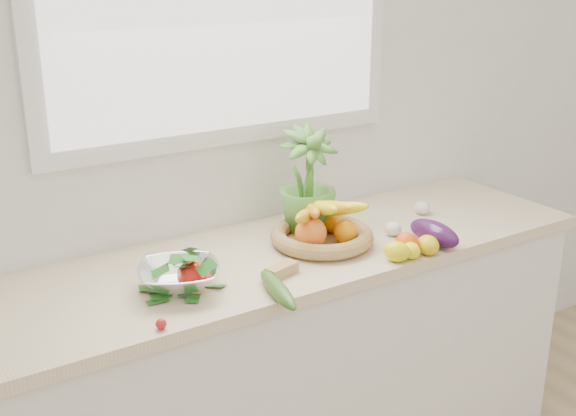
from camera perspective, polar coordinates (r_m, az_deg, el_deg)
back_wall at (r=2.44m, az=-5.10°, el=8.55°), size 4.50×0.02×2.70m
counter_cabinet at (r=2.55m, az=-1.22°, el=-13.36°), size 2.20×0.58×0.86m
countertop at (r=2.33m, az=-1.30°, el=-4.03°), size 2.24×0.62×0.04m
orange_loose at (r=2.33m, az=9.37°, el=-2.80°), size 0.10×0.10×0.07m
lemon_a at (r=2.31m, az=9.63°, el=-3.31°), size 0.06×0.08×0.06m
lemon_b at (r=2.34m, az=11.01°, el=-2.90°), size 0.08×0.09×0.06m
lemon_c at (r=2.28m, az=8.60°, el=-3.42°), size 0.10×0.11×0.07m
apple at (r=2.09m, az=-7.65°, el=-5.27°), size 0.10×0.10×0.08m
ginger at (r=2.16m, az=-0.49°, el=-4.93°), size 0.11×0.07×0.03m
garlic_a at (r=2.42m, az=5.07°, el=-2.11°), size 0.07×0.07×0.05m
garlic_b at (r=2.70m, az=10.56°, el=0.02°), size 0.07×0.07×0.05m
garlic_c at (r=2.48m, az=8.32°, el=-1.64°), size 0.07×0.07×0.05m
eggplant at (r=2.42m, az=11.47°, el=-1.97°), size 0.09×0.21×0.08m
cucumber at (r=2.03m, az=-0.82°, el=-6.45°), size 0.10×0.27×0.05m
radish at (r=1.90m, az=-10.00°, el=-9.01°), size 0.04×0.04×0.03m
potted_herb at (r=2.43m, az=1.53°, el=2.20°), size 0.20×0.20×0.36m
fruit_basket at (r=2.38m, az=2.64°, el=-1.75°), size 0.39×0.39×0.18m
colander_with_spinach at (r=2.07m, az=-8.62°, el=-4.91°), size 0.30×0.30×0.12m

